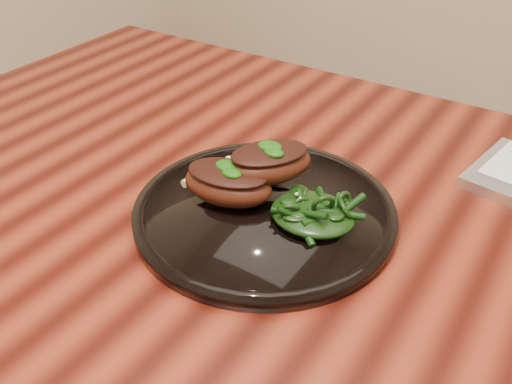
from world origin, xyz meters
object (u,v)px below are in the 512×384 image
(lamb_chop_front, at_px, (227,182))
(greens_heap, at_px, (313,209))
(desk, at_px, (383,283))
(plate, at_px, (265,212))

(lamb_chop_front, xyz_separation_m, greens_heap, (0.11, 0.02, -0.01))
(desk, distance_m, lamb_chop_front, 0.24)
(desk, relative_size, lamb_chop_front, 13.07)
(greens_heap, bearing_deg, desk, 34.86)
(lamb_chop_front, relative_size, greens_heap, 1.21)
(desk, distance_m, plate, 0.18)
(plate, bearing_deg, lamb_chop_front, -166.33)
(plate, xyz_separation_m, greens_heap, (0.06, 0.01, 0.02))
(plate, distance_m, lamb_chop_front, 0.06)
(desk, bearing_deg, lamb_chop_front, -159.06)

